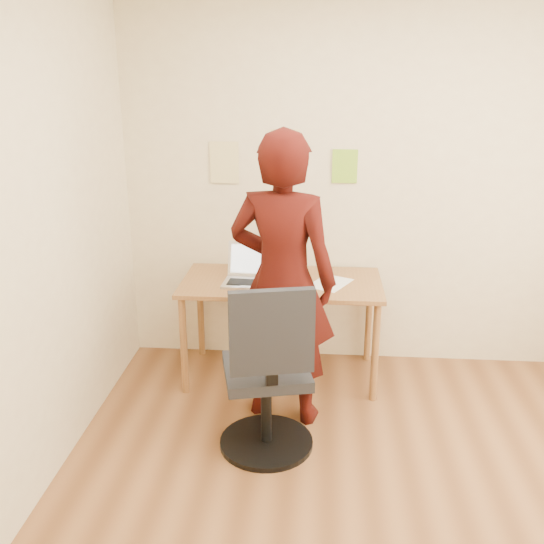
# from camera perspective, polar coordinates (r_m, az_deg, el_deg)

# --- Properties ---
(room) EXTENTS (3.58, 3.58, 2.78)m
(room) POSITION_cam_1_polar(r_m,az_deg,el_deg) (2.77, 10.90, 1.23)
(room) COLOR brown
(room) RESTS_ON ground
(desk) EXTENTS (1.40, 0.70, 0.74)m
(desk) POSITION_cam_1_polar(r_m,az_deg,el_deg) (4.29, 0.90, -1.93)
(desk) COLOR brown
(desk) RESTS_ON ground
(laptop) EXTENTS (0.37, 0.34, 0.25)m
(laptop) POSITION_cam_1_polar(r_m,az_deg,el_deg) (4.23, -2.07, -0.24)
(laptop) COLOR silver
(laptop) RESTS_ON desk
(paper_sheet) EXTENTS (0.34, 0.38, 0.00)m
(paper_sheet) POSITION_cam_1_polar(r_m,az_deg,el_deg) (4.23, 5.49, -1.05)
(paper_sheet) COLOR white
(paper_sheet) RESTS_ON desk
(phone) EXTENTS (0.11, 0.14, 0.01)m
(phone) POSITION_cam_1_polar(r_m,az_deg,el_deg) (4.05, 2.89, -1.82)
(phone) COLOR black
(phone) RESTS_ON desk
(wall_note_left) EXTENTS (0.21, 0.00, 0.30)m
(wall_note_left) POSITION_cam_1_polar(r_m,az_deg,el_deg) (4.47, -4.51, 10.23)
(wall_note_left) COLOR #DFCB85
(wall_note_left) RESTS_ON room
(wall_note_mid) EXTENTS (0.21, 0.00, 0.30)m
(wall_note_mid) POSITION_cam_1_polar(r_m,az_deg,el_deg) (4.41, 1.18, 11.34)
(wall_note_mid) COLOR #DFCB85
(wall_note_mid) RESTS_ON room
(wall_note_right) EXTENTS (0.18, 0.00, 0.24)m
(wall_note_right) POSITION_cam_1_polar(r_m,az_deg,el_deg) (4.42, 6.86, 9.84)
(wall_note_right) COLOR #85BB2A
(wall_note_right) RESTS_ON room
(office_chair) EXTENTS (0.57, 0.58, 1.08)m
(office_chair) POSITION_cam_1_polar(r_m,az_deg,el_deg) (3.51, -0.39, -10.33)
(office_chair) COLOR black
(office_chair) RESTS_ON ground
(person) EXTENTS (0.76, 0.59, 1.85)m
(person) POSITION_cam_1_polar(r_m,az_deg,el_deg) (3.71, 0.99, -0.82)
(person) COLOR #330A07
(person) RESTS_ON ground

